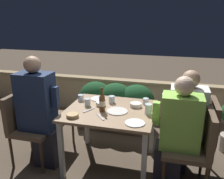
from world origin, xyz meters
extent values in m
plane|color=brown|center=(0.00, 0.00, 0.00)|extent=(16.00, 16.00, 0.00)
cube|color=tan|center=(0.00, 1.64, 0.29)|extent=(9.00, 0.14, 0.59)
cube|color=tan|center=(0.00, 1.64, 0.61)|extent=(9.00, 0.18, 0.04)
cube|color=#937556|center=(0.00, 0.00, 0.71)|extent=(1.00, 0.88, 0.03)
cube|color=silver|center=(-0.45, -0.39, 0.35)|extent=(0.05, 0.05, 0.70)
cube|color=silver|center=(0.45, -0.39, 0.35)|extent=(0.05, 0.05, 0.70)
cube|color=silver|center=(-0.45, 0.39, 0.35)|extent=(0.05, 0.05, 0.70)
cube|color=silver|center=(0.45, 0.39, 0.35)|extent=(0.05, 0.05, 0.70)
cube|color=brown|center=(-0.17, 0.93, 0.14)|extent=(1.19, 0.36, 0.28)
ellipsoid|color=#194723|center=(-0.49, 0.93, 0.51)|extent=(0.54, 0.47, 0.51)
ellipsoid|color=#194723|center=(-0.17, 0.93, 0.51)|extent=(0.54, 0.47, 0.51)
ellipsoid|color=#194723|center=(0.16, 0.93, 0.51)|extent=(0.54, 0.47, 0.51)
cube|color=brown|center=(-0.91, -0.18, 0.44)|extent=(0.46, 0.46, 0.05)
cube|color=brown|center=(-1.12, -0.18, 0.67)|extent=(0.06, 0.46, 0.42)
cylinder|color=#47321E|center=(-1.11, -0.38, 0.21)|extent=(0.03, 0.03, 0.42)
cylinder|color=#47321E|center=(-0.71, -0.38, 0.21)|extent=(0.03, 0.03, 0.42)
cylinder|color=#47321E|center=(-1.11, 0.02, 0.21)|extent=(0.03, 0.03, 0.42)
cylinder|color=#47321E|center=(-0.71, 0.02, 0.21)|extent=(0.03, 0.03, 0.42)
cube|color=#282833|center=(-0.74, -0.18, 0.23)|extent=(0.28, 0.23, 0.47)
cube|color=navy|center=(-0.84, -0.18, 0.81)|extent=(0.40, 0.26, 0.68)
cube|color=navy|center=(-0.59, -0.18, 0.89)|extent=(0.07, 0.07, 0.24)
sphere|color=tan|center=(-0.84, -0.18, 1.24)|extent=(0.19, 0.19, 0.19)
cube|color=brown|center=(-0.86, 0.17, 0.44)|extent=(0.46, 0.46, 0.05)
cube|color=brown|center=(-1.06, 0.17, 0.67)|extent=(0.06, 0.46, 0.42)
cylinder|color=#47321E|center=(-1.06, -0.03, 0.21)|extent=(0.03, 0.03, 0.42)
cylinder|color=#47321E|center=(-0.66, -0.03, 0.21)|extent=(0.03, 0.03, 0.42)
cylinder|color=#47321E|center=(-1.06, 0.37, 0.21)|extent=(0.03, 0.03, 0.42)
cylinder|color=#47321E|center=(-0.66, 0.37, 0.21)|extent=(0.03, 0.03, 0.42)
cube|color=brown|center=(0.85, -0.17, 0.44)|extent=(0.46, 0.46, 0.05)
cube|color=brown|center=(1.05, -0.17, 0.67)|extent=(0.06, 0.46, 0.42)
cylinder|color=#47321E|center=(0.65, -0.37, 0.21)|extent=(0.03, 0.03, 0.42)
cylinder|color=#47321E|center=(0.65, 0.03, 0.21)|extent=(0.03, 0.03, 0.42)
cylinder|color=#47321E|center=(1.05, 0.03, 0.21)|extent=(0.03, 0.03, 0.42)
cube|color=#282833|center=(0.68, -0.17, 0.23)|extent=(0.27, 0.23, 0.47)
cube|color=#8CCC4C|center=(0.78, -0.17, 0.75)|extent=(0.39, 0.26, 0.56)
cube|color=#8CCC4C|center=(0.53, -0.17, 0.82)|extent=(0.07, 0.07, 0.24)
sphere|color=beige|center=(0.78, -0.17, 1.12)|extent=(0.19, 0.19, 0.19)
cube|color=brown|center=(0.92, 0.13, 0.44)|extent=(0.46, 0.46, 0.05)
cube|color=brown|center=(1.13, 0.13, 0.67)|extent=(0.06, 0.46, 0.42)
cylinder|color=#47321E|center=(0.72, -0.07, 0.21)|extent=(0.03, 0.03, 0.42)
cylinder|color=#47321E|center=(1.12, -0.07, 0.21)|extent=(0.03, 0.03, 0.42)
cylinder|color=#47321E|center=(0.72, 0.33, 0.21)|extent=(0.03, 0.03, 0.42)
cylinder|color=#47321E|center=(1.12, 0.33, 0.21)|extent=(0.03, 0.03, 0.42)
cube|color=#282833|center=(0.75, 0.13, 0.23)|extent=(0.28, 0.23, 0.47)
cube|color=white|center=(0.85, 0.13, 0.74)|extent=(0.40, 0.26, 0.56)
cube|color=white|center=(0.60, 0.13, 0.81)|extent=(0.07, 0.07, 0.24)
sphere|color=tan|center=(0.85, 0.13, 1.12)|extent=(0.19, 0.19, 0.19)
cylinder|color=brown|center=(-0.08, -0.07, 0.82)|extent=(0.07, 0.07, 0.17)
cylinder|color=beige|center=(-0.08, -0.07, 0.82)|extent=(0.07, 0.07, 0.06)
cone|color=brown|center=(-0.08, -0.07, 0.92)|extent=(0.07, 0.07, 0.03)
cylinder|color=brown|center=(-0.08, -0.07, 0.97)|extent=(0.03, 0.03, 0.07)
cylinder|color=silver|center=(0.09, -0.04, 0.73)|extent=(0.24, 0.24, 0.01)
cylinder|color=white|center=(0.33, -0.29, 0.73)|extent=(0.20, 0.20, 0.01)
cylinder|color=white|center=(-0.24, 0.29, 0.73)|extent=(0.20, 0.20, 0.01)
cylinder|color=tan|center=(-0.34, -0.30, 0.75)|extent=(0.13, 0.13, 0.04)
torus|color=tan|center=(-0.34, -0.30, 0.76)|extent=(0.13, 0.13, 0.01)
cylinder|color=silver|center=(-0.14, 0.08, 0.75)|extent=(0.12, 0.12, 0.05)
torus|color=silver|center=(-0.14, 0.08, 0.77)|extent=(0.12, 0.12, 0.01)
cylinder|color=silver|center=(0.27, 0.16, 0.75)|extent=(0.14, 0.14, 0.05)
torus|color=silver|center=(0.27, 0.16, 0.77)|extent=(0.14, 0.14, 0.01)
cylinder|color=silver|center=(-0.44, 0.18, 0.77)|extent=(0.07, 0.07, 0.08)
cylinder|color=silver|center=(-0.29, 0.04, 0.78)|extent=(0.07, 0.07, 0.09)
cylinder|color=silver|center=(0.37, 0.27, 0.77)|extent=(0.07, 0.07, 0.08)
cylinder|color=silver|center=(0.43, -0.02, 0.79)|extent=(0.08, 0.08, 0.12)
cylinder|color=silver|center=(-0.04, 0.21, 0.77)|extent=(0.08, 0.08, 0.09)
cube|color=silver|center=(-0.05, -0.23, 0.73)|extent=(0.12, 0.14, 0.01)
cube|color=silver|center=(-0.23, -0.09, 0.73)|extent=(0.09, 0.16, 0.01)
camera|label=1|loc=(0.66, -2.42, 1.79)|focal=38.00mm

